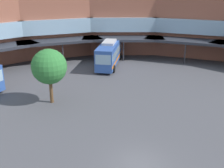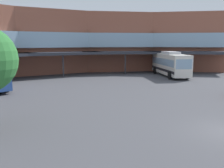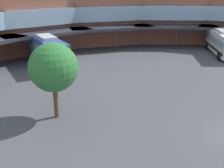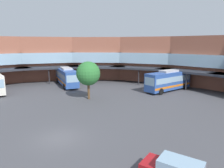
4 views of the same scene
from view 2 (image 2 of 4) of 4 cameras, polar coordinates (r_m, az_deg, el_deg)
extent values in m
cube|color=#93543F|center=(49.00, 15.65, 8.84)|extent=(9.84, 14.58, 10.08)
cube|color=#8CADC6|center=(48.40, 15.73, 9.24)|extent=(9.66, 13.38, 2.35)
cube|color=#282B33|center=(44.05, 16.09, 6.64)|extent=(7.94, 13.96, 0.40)
cylinder|color=#2D2D33|center=(42.55, 16.18, 4.29)|extent=(0.20, 0.20, 3.36)
cube|color=#93543F|center=(47.34, 1.18, 9.18)|extent=(13.03, 14.20, 10.08)
cube|color=#8CADC6|center=(46.76, 1.33, 9.59)|extent=(12.39, 13.31, 2.35)
cube|color=#282B33|center=(42.48, 2.46, 6.91)|extent=(11.47, 12.96, 0.40)
cylinder|color=#2D2D33|center=(41.02, 2.92, 4.47)|extent=(0.20, 0.20, 3.36)
cube|color=#93543F|center=(44.42, -13.71, 8.93)|extent=(14.56, 12.01, 10.08)
cube|color=#8CADC6|center=(43.85, -13.50, 9.37)|extent=(13.54, 11.53, 2.35)
cube|color=#282B33|center=(39.69, -11.52, 6.58)|extent=(13.54, 10.30, 0.40)
cylinder|color=#2D2D33|center=(38.29, -10.66, 4.00)|extent=(0.20, 0.20, 3.36)
cylinder|color=black|center=(28.48, -22.15, -0.55)|extent=(0.65, 1.14, 1.10)
cube|color=silver|center=(39.84, 12.66, 4.34)|extent=(9.64, 8.04, 2.95)
cube|color=#8CADC6|center=(39.81, 12.68, 4.84)|extent=(9.18, 7.71, 0.95)
cube|color=black|center=(39.91, 12.62, 3.15)|extent=(9.49, 7.94, 0.35)
cube|color=#8CADC6|center=(35.16, 15.51, 4.20)|extent=(1.40, 1.84, 1.30)
cube|color=#B2B2B7|center=(39.74, 12.75, 6.72)|extent=(3.97, 3.58, 0.36)
cylinder|color=black|center=(37.26, 16.23, 1.90)|extent=(1.06, 0.90, 1.10)
cylinder|color=black|center=(36.32, 12.62, 1.87)|extent=(1.06, 0.90, 1.10)
cylinder|color=black|center=(43.61, 12.58, 3.05)|extent=(1.06, 0.90, 1.10)
cylinder|color=black|center=(42.81, 9.44, 3.04)|extent=(1.06, 0.90, 1.10)
camera|label=1|loc=(20.09, 88.49, 22.73)|focal=44.55mm
camera|label=3|loc=(6.64, 163.91, 39.01)|focal=44.51mm
camera|label=4|loc=(31.70, 51.31, 12.42)|focal=33.13mm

